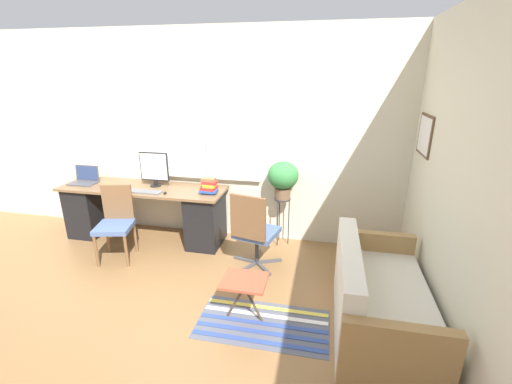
% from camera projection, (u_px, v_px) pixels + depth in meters
% --- Properties ---
extents(ground_plane, '(14.00, 14.00, 0.00)m').
position_uv_depth(ground_plane, '(179.00, 253.00, 4.33)').
color(ground_plane, olive).
extents(wall_back_with_window, '(9.00, 0.12, 2.70)m').
position_uv_depth(wall_back_with_window, '(194.00, 137.00, 4.53)').
color(wall_back_with_window, beige).
rests_on(wall_back_with_window, ground_plane).
extents(wall_right_with_picture, '(0.08, 9.00, 2.70)m').
position_uv_depth(wall_right_with_picture, '(433.00, 160.00, 3.35)').
color(wall_right_with_picture, beige).
rests_on(wall_right_with_picture, ground_plane).
extents(desk, '(2.19, 0.62, 0.73)m').
position_uv_depth(desk, '(145.00, 211.00, 4.60)').
color(desk, brown).
rests_on(desk, ground_plane).
extents(laptop, '(0.35, 0.24, 0.23)m').
position_uv_depth(laptop, '(84.00, 180.00, 4.63)').
color(laptop, '#4C4C51').
rests_on(laptop, desk).
extents(monitor, '(0.39, 0.15, 0.45)m').
position_uv_depth(monitor, '(154.00, 169.00, 4.46)').
color(monitor, black).
rests_on(monitor, desk).
extents(keyboard, '(0.44, 0.13, 0.02)m').
position_uv_depth(keyboard, '(144.00, 192.00, 4.29)').
color(keyboard, slate).
rests_on(keyboard, desk).
extents(mouse, '(0.04, 0.06, 0.03)m').
position_uv_depth(mouse, '(165.00, 193.00, 4.23)').
color(mouse, black).
rests_on(mouse, desk).
extents(book_stack, '(0.22, 0.18, 0.20)m').
position_uv_depth(book_stack, '(209.00, 186.00, 4.23)').
color(book_stack, '#2851B2').
rests_on(book_stack, desk).
extents(desk_chair_wooden, '(0.48, 0.49, 0.88)m').
position_uv_depth(desk_chair_wooden, '(116.00, 221.00, 4.10)').
color(desk_chair_wooden, brown).
rests_on(desk_chair_wooden, ground_plane).
extents(office_chair_swivel, '(0.59, 0.59, 0.94)m').
position_uv_depth(office_chair_swivel, '(254.00, 231.00, 3.86)').
color(office_chair_swivel, '#47474C').
rests_on(office_chair_swivel, ground_plane).
extents(couch_loveseat, '(0.76, 1.48, 0.77)m').
position_uv_depth(couch_loveseat, '(377.00, 302.00, 2.96)').
color(couch_loveseat, white).
rests_on(couch_loveseat, ground_plane).
extents(plant_stand, '(0.21, 0.21, 0.64)m').
position_uv_depth(plant_stand, '(282.00, 206.00, 4.40)').
color(plant_stand, '#333338').
rests_on(plant_stand, ground_plane).
extents(potted_plant, '(0.39, 0.39, 0.48)m').
position_uv_depth(potted_plant, '(283.00, 177.00, 4.27)').
color(potted_plant, brown).
rests_on(potted_plant, plant_stand).
extents(floor_rug_striped, '(1.19, 0.61, 0.01)m').
position_uv_depth(floor_rug_striped, '(263.00, 324.00, 3.10)').
color(floor_rug_striped, '#565B6B').
rests_on(floor_rug_striped, ground_plane).
extents(folding_stool, '(0.40, 0.34, 0.42)m').
position_uv_depth(folding_stool, '(244.00, 283.00, 3.05)').
color(folding_stool, '#B24C33').
rests_on(folding_stool, ground_plane).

